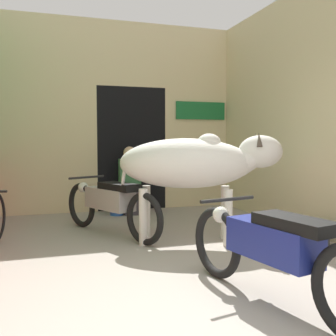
% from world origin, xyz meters
% --- Properties ---
extents(wall_back_with_doorway, '(4.52, 0.93, 3.43)m').
position_xyz_m(wall_back_with_doorway, '(0.16, 5.18, 1.47)').
color(wall_back_with_doorway, beige).
rests_on(wall_back_with_doorway, ground_plane).
extents(wall_right_with_door, '(0.22, 4.90, 3.43)m').
position_xyz_m(wall_right_with_door, '(2.35, 2.40, 1.69)').
color(wall_right_with_door, beige).
rests_on(wall_right_with_door, ground_plane).
extents(cow, '(2.08, 1.19, 1.40)m').
position_xyz_m(cow, '(0.60, 2.37, 0.99)').
color(cow, silver).
rests_on(cow, ground_plane).
extents(motorcycle_near, '(0.65, 2.06, 0.77)m').
position_xyz_m(motorcycle_near, '(0.47, 0.39, 0.44)').
color(motorcycle_near, black).
rests_on(motorcycle_near, ground_plane).
extents(motorcycle_far, '(1.02, 1.90, 0.77)m').
position_xyz_m(motorcycle_far, '(-0.36, 3.04, 0.44)').
color(motorcycle_far, black).
rests_on(motorcycle_far, ground_plane).
extents(shopkeeper_seated, '(0.37, 0.34, 1.18)m').
position_xyz_m(shopkeeper_seated, '(0.23, 4.49, 0.62)').
color(shopkeeper_seated, '#3D3842').
rests_on(shopkeeper_seated, ground_plane).
extents(plastic_stool, '(0.33, 0.33, 0.40)m').
position_xyz_m(plastic_stool, '(-0.02, 4.44, 0.22)').
color(plastic_stool, '#2856B2').
rests_on(plastic_stool, ground_plane).
extents(crate, '(0.44, 0.32, 0.28)m').
position_xyz_m(crate, '(1.87, 1.83, 0.14)').
color(crate, '#38383D').
rests_on(crate, ground_plane).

